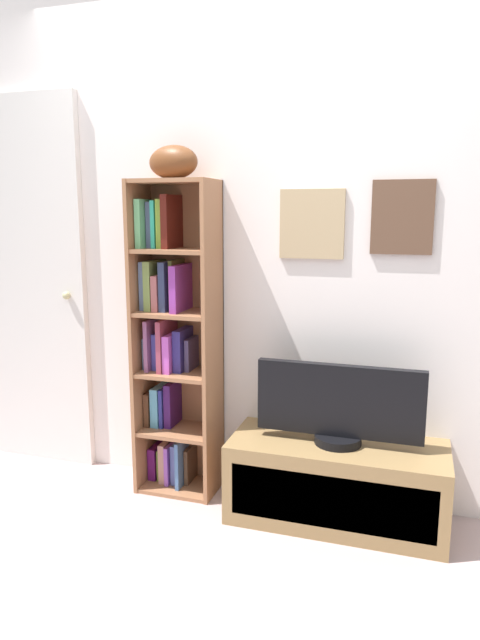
{
  "coord_description": "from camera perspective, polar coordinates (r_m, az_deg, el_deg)",
  "views": [
    {
      "loc": [
        0.73,
        -1.63,
        1.46
      ],
      "look_at": [
        -0.05,
        0.85,
        0.96
      ],
      "focal_mm": 31.73,
      "sensor_mm": 36.0,
      "label": 1
    }
  ],
  "objects": [
    {
      "name": "back_wall",
      "position": [
        2.86,
        2.63,
        7.37
      ],
      "size": [
        4.8,
        0.08,
        2.57
      ],
      "color": "white",
      "rests_on": "ground"
    },
    {
      "name": "television",
      "position": [
        2.69,
        9.96,
        -8.47
      ],
      "size": [
        0.77,
        0.22,
        0.38
      ],
      "color": "black",
      "rests_on": "tv_stand"
    },
    {
      "name": "bookshelf",
      "position": [
        2.95,
        -6.78,
        -2.11
      ],
      "size": [
        0.41,
        0.27,
        1.61
      ],
      "color": "#9A6543",
      "rests_on": "ground"
    },
    {
      "name": "tv_stand",
      "position": [
        2.83,
        9.69,
        -15.8
      ],
      "size": [
        1.01,
        0.42,
        0.39
      ],
      "color": "olive",
      "rests_on": "ground"
    },
    {
      "name": "football",
      "position": [
        2.85,
        -6.76,
        15.53
      ],
      "size": [
        0.31,
        0.23,
        0.16
      ],
      "primitive_type": "ellipsoid",
      "rotation": [
        0.0,
        0.0,
        -0.28
      ],
      "color": "brown",
      "rests_on": "bookshelf"
    },
    {
      "name": "ground",
      "position": [
        2.32,
        -5.96,
        -28.8
      ],
      "size": [
        5.2,
        5.2,
        0.04
      ],
      "primitive_type": "cube",
      "color": "#AD9595"
    },
    {
      "name": "door",
      "position": [
        3.47,
        -20.67,
        3.28
      ],
      "size": [
        0.76,
        0.09,
        2.09
      ],
      "color": "silver",
      "rests_on": "ground"
    }
  ]
}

